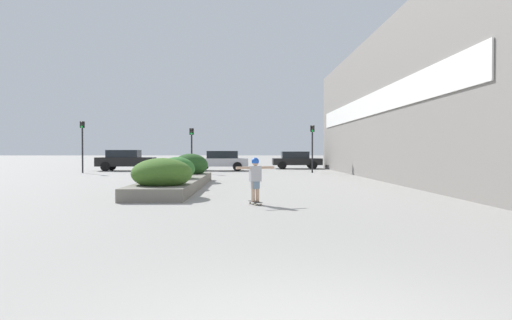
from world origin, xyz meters
name	(u,v)px	position (x,y,z in m)	size (l,w,h in m)	color
building_wall_right	(407,96)	(6.63, 16.75, 4.00)	(0.67, 41.08, 7.99)	gray
planter_box	(177,176)	(-3.43, 15.25, 0.54)	(2.07, 10.87, 1.42)	slate
skateboard	(255,202)	(-0.30, 9.57, 0.07)	(0.40, 0.64, 0.09)	black
skateboarder	(255,175)	(-0.30, 9.57, 0.86)	(1.13, 0.52, 1.27)	tan
car_leftmost	(221,160)	(-2.58, 32.13, 0.82)	(4.34, 1.98, 1.55)	#BCBCC1
car_center_left	(125,160)	(-10.05, 32.15, 0.85)	(4.40, 1.84, 1.62)	black
car_center_right	(296,160)	(3.74, 35.97, 0.79)	(4.23, 2.04, 1.50)	black
traffic_light_left	(192,142)	(-4.41, 28.24, 2.16)	(0.28, 0.30, 3.13)	black
traffic_light_right	(312,140)	(4.10, 28.67, 2.30)	(0.28, 0.30, 3.36)	black
traffic_light_far_left	(82,138)	(-12.05, 28.45, 2.45)	(0.28, 0.30, 3.61)	black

